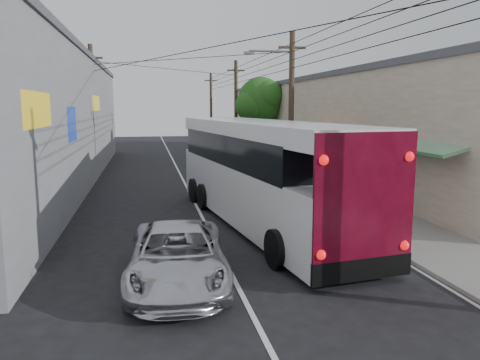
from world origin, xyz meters
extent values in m
plane|color=black|center=(0.00, 0.00, 0.00)|extent=(120.00, 120.00, 0.00)
cube|color=slate|center=(6.50, 20.00, 0.06)|extent=(3.00, 80.00, 0.12)
cube|color=beige|center=(11.00, 22.00, 3.00)|extent=(6.00, 40.00, 6.00)
cube|color=#4C4C51|center=(11.00, 22.00, 6.10)|extent=(6.20, 40.00, 0.30)
cube|color=#1A7938|center=(7.70, 6.00, 2.90)|extent=(1.39, 6.00, 0.46)
cube|color=orange|center=(7.70, 14.00, 2.90)|extent=(1.39, 6.00, 0.46)
cube|color=#1A7938|center=(7.70, 22.00, 2.90)|extent=(1.39, 6.00, 0.46)
cube|color=orange|center=(7.70, 30.00, 2.90)|extent=(1.39, 6.00, 0.46)
cube|color=#1A7938|center=(7.70, 38.00, 2.90)|extent=(1.39, 6.00, 0.46)
cube|color=gray|center=(-8.50, 18.00, 3.50)|extent=(7.00, 36.00, 7.00)
cube|color=#4C4C51|center=(-8.50, 18.00, 7.10)|extent=(7.20, 36.00, 0.30)
cube|color=yellow|center=(-5.05, 4.00, 4.20)|extent=(0.12, 3.50, 1.00)
cube|color=#1433A5|center=(-5.05, 10.00, 3.60)|extent=(0.12, 2.20, 1.40)
cube|color=yellow|center=(-5.05, 20.00, 4.50)|extent=(0.12, 4.00, 0.90)
cylinder|color=#473828|center=(5.20, 13.00, 4.00)|extent=(0.28, 0.28, 8.00)
cube|color=#473828|center=(5.20, 13.00, 7.20)|extent=(1.40, 0.12, 0.12)
cylinder|color=#473828|center=(5.20, 28.00, 4.00)|extent=(0.28, 0.28, 8.00)
cube|color=#473828|center=(5.20, 28.00, 7.20)|extent=(1.40, 0.12, 0.12)
cylinder|color=#473828|center=(5.20, 43.00, 4.00)|extent=(0.28, 0.28, 8.00)
cube|color=#473828|center=(5.20, 43.00, 7.20)|extent=(1.40, 0.12, 0.12)
cylinder|color=#473828|center=(-5.20, 20.00, 4.00)|extent=(0.28, 0.28, 8.00)
cube|color=#473828|center=(-5.20, 20.00, 7.20)|extent=(1.40, 0.12, 0.12)
cylinder|color=#59595E|center=(4.10, 13.00, 7.00)|extent=(2.20, 0.10, 0.10)
cube|color=#59595E|center=(3.00, 13.00, 6.90)|extent=(0.50, 0.18, 0.12)
cylinder|color=#3F2B19|center=(6.80, 26.00, 2.00)|extent=(0.44, 0.44, 4.00)
sphere|color=#204813|center=(6.80, 26.00, 4.80)|extent=(3.60, 3.60, 3.60)
sphere|color=#204813|center=(7.80, 26.60, 4.20)|extent=(2.60, 2.60, 2.60)
sphere|color=#204813|center=(5.90, 25.60, 4.40)|extent=(2.40, 2.40, 2.40)
sphere|color=#204813|center=(7.20, 25.00, 5.20)|extent=(2.20, 2.20, 2.20)
sphere|color=#204813|center=(6.50, 26.90, 5.00)|extent=(2.00, 2.00, 2.00)
cube|color=white|center=(2.00, 6.24, 1.24)|extent=(4.40, 13.19, 2.05)
cube|color=black|center=(1.93, 6.77, 2.75)|extent=(4.14, 11.05, 1.08)
cube|color=white|center=(2.00, 6.24, 3.51)|extent=(4.40, 13.19, 0.54)
cube|color=maroon|center=(2.87, -0.20, 2.16)|extent=(2.66, 0.44, 3.13)
cube|color=black|center=(2.87, -0.20, 0.49)|extent=(2.69, 0.47, 0.54)
sphere|color=red|center=(1.75, -0.38, 0.97)|extent=(0.24, 0.24, 0.24)
sphere|color=red|center=(3.99, -0.08, 0.97)|extent=(0.24, 0.24, 0.24)
sphere|color=red|center=(1.75, -0.38, 3.13)|extent=(0.24, 0.24, 0.24)
sphere|color=red|center=(3.99, -0.08, 3.13)|extent=(0.24, 0.24, 0.24)
cylinder|color=black|center=(1.27, 1.57, 0.54)|extent=(0.46, 1.11, 1.08)
cylinder|color=black|center=(3.94, 1.93, 0.54)|extent=(0.46, 1.11, 1.08)
cylinder|color=black|center=(0.23, 9.26, 0.54)|extent=(0.46, 1.11, 1.08)
cylinder|color=black|center=(2.90, 9.62, 0.54)|extent=(0.46, 1.11, 1.08)
cylinder|color=black|center=(0.01, 10.87, 0.54)|extent=(0.46, 1.11, 1.08)
cylinder|color=black|center=(2.69, 11.23, 0.54)|extent=(0.46, 1.11, 1.08)
imported|color=silver|center=(-1.40, 1.00, 0.70)|extent=(2.63, 5.18, 1.40)
imported|color=#9999A0|center=(3.80, 13.00, 0.83)|extent=(2.64, 5.86, 1.67)
imported|color=#232328|center=(3.80, 22.82, 0.81)|extent=(2.37, 4.94, 1.63)
imported|color=black|center=(3.80, 30.42, 0.77)|extent=(2.00, 4.77, 1.53)
imported|color=#C76982|center=(6.94, 13.00, 0.90)|extent=(0.64, 0.50, 1.57)
imported|color=#90AFD1|center=(7.60, 14.97, 0.87)|extent=(0.89, 0.80, 1.50)
camera|label=1|loc=(-2.04, -10.02, 4.28)|focal=35.00mm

